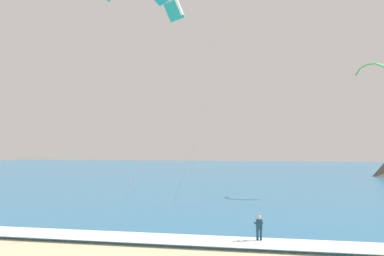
{
  "coord_description": "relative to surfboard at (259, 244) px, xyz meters",
  "views": [
    {
      "loc": [
        -1.59,
        -11.35,
        5.74
      ],
      "look_at": [
        -6.55,
        14.57,
        6.92
      ],
      "focal_mm": 36.91,
      "sensor_mm": 36.0,
      "label": 1
    }
  ],
  "objects": [
    {
      "name": "kitesurfer",
      "position": [
        -0.0,
        0.02,
        0.91
      ],
      "size": [
        0.58,
        0.58,
        1.69
      ],
      "color": "#143347",
      "rests_on": "ground"
    },
    {
      "name": "surf_foam",
      "position": [
        2.1,
        -0.58,
        0.19
      ],
      "size": [
        200.0,
        2.56,
        0.04
      ],
      "primitive_type": "cube",
      "color": "white",
      "rests_on": "sea"
    },
    {
      "name": "surfboard",
      "position": [
        0.0,
        0.0,
        0.0
      ],
      "size": [
        0.68,
        1.46,
        0.09
      ],
      "color": "yellow",
      "rests_on": "ground"
    },
    {
      "name": "kite_distant",
      "position": [
        12.38,
        24.6,
        14.72
      ],
      "size": [
        3.66,
        2.19,
        1.41
      ],
      "color": "green"
    },
    {
      "name": "sea",
      "position": [
        2.1,
        58.42,
        0.07
      ],
      "size": [
        200.0,
        120.0,
        0.2
      ],
      "primitive_type": "cube",
      "color": "teal",
      "rests_on": "ground"
    }
  ]
}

